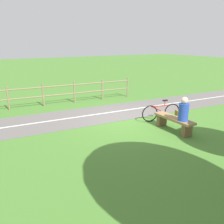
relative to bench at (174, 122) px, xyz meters
The scene contains 8 objects.
ground_plane 2.05m from the bench, 21.00° to the left, with size 80.00×80.00×0.00m, color #477A2D.
paved_path 5.84m from the bench, 54.12° to the left, with size 2.44×36.00×0.02m, color #66605E.
path_centre_line 5.84m from the bench, 54.12° to the left, with size 0.10×32.00×0.00m, color silver.
bench is the anchor object (origin of this frame).
person_seated 0.65m from the bench, behind, with size 0.34×0.34×0.82m.
bicycle 1.15m from the bench, 20.00° to the right, with size 0.47×1.61×0.85m.
backpack 1.35m from the bench, 55.83° to the right, with size 0.35×0.37×0.40m.
fence_roadside 7.48m from the bench, 38.30° to the left, with size 1.28×12.71×1.12m.
Camera 1 is at (-7.28, 5.14, 3.05)m, focal length 36.67 mm.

